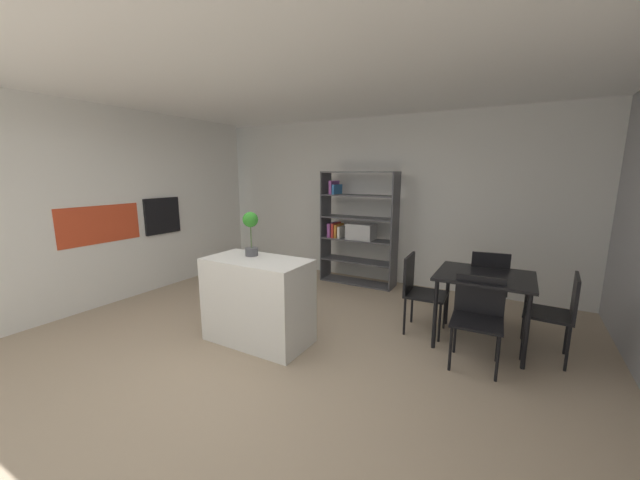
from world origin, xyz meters
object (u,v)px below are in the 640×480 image
built_in_oven (162,216)px  dining_chair_window_side (560,309)px  potted_plant_on_island (251,228)px  dining_chair_island_side (418,286)px  dining_chair_near (478,312)px  dining_chair_far (488,284)px  dining_table (484,283)px  kitchen_island (258,301)px  open_bookshelf (356,228)px

built_in_oven → dining_chair_window_side: built_in_oven is taller
potted_plant_on_island → dining_chair_window_side: bearing=19.1°
dining_chair_island_side → dining_chair_near: bearing=-124.5°
potted_plant_on_island → dining_chair_near: (2.30, 0.61, -0.73)m
dining_chair_far → dining_chair_island_side: (-0.71, -0.44, -0.02)m
potted_plant_on_island → dining_chair_window_side: potted_plant_on_island is taller
potted_plant_on_island → dining_chair_island_side: (1.61, 1.04, -0.71)m
built_in_oven → dining_chair_island_side: size_ratio=0.68×
dining_table → dining_chair_far: (0.01, 0.44, -0.13)m
dining_table → dining_chair_near: 0.47m
dining_chair_near → kitchen_island: bearing=-164.5°
built_in_oven → open_bookshelf: (2.65, 1.70, -0.23)m
kitchen_island → dining_table: kitchen_island is taller
built_in_oven → potted_plant_on_island: bearing=-15.7°
kitchen_island → dining_table: 2.45m
open_bookshelf → dining_table: (2.08, -1.34, -0.25)m
kitchen_island → open_bookshelf: size_ratio=0.61×
potted_plant_on_island → dining_chair_near: bearing=14.8°
potted_plant_on_island → open_bookshelf: size_ratio=0.26×
dining_table → open_bookshelf: bearing=147.3°
dining_chair_far → dining_chair_island_side: 0.84m
open_bookshelf → dining_chair_island_side: 1.97m
dining_table → dining_chair_window_side: 0.71m
potted_plant_on_island → dining_chair_far: bearing=32.6°
dining_chair_window_side → dining_table: bearing=-86.8°
dining_table → dining_chair_window_side: (0.69, -0.01, -0.15)m
dining_chair_island_side → kitchen_island: bearing=125.5°
dining_table → dining_chair_island_side: dining_chair_island_side is taller
potted_plant_on_island → dining_chair_far: (2.32, 1.48, -0.68)m
open_bookshelf → potted_plant_on_island: bearing=-95.4°
dining_table → potted_plant_on_island: bearing=-155.6°
dining_table → dining_chair_near: bearing=-90.6°
kitchen_island → open_bookshelf: open_bookshelf is taller
open_bookshelf → dining_table: 2.49m
open_bookshelf → dining_chair_window_side: open_bookshelf is taller
dining_chair_far → dining_chair_island_side: dining_chair_far is taller
dining_chair_island_side → dining_chair_window_side: bearing=-92.6°
dining_table → dining_chair_far: 0.46m
dining_table → dining_chair_window_side: dining_chair_window_side is taller
dining_chair_far → dining_chair_near: size_ratio=1.12×
potted_plant_on_island → dining_chair_island_side: 2.04m
dining_chair_far → kitchen_island: bearing=28.1°
kitchen_island → open_bookshelf: 2.53m
potted_plant_on_island → open_bookshelf: open_bookshelf is taller
kitchen_island → dining_chair_far: bearing=36.1°
built_in_oven → dining_table: 4.77m
built_in_oven → dining_chair_island_side: 4.10m
kitchen_island → dining_chair_near: 2.27m
dining_chair_window_side → dining_chair_island_side: bearing=-86.4°
dining_table → dining_chair_near: size_ratio=1.12×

